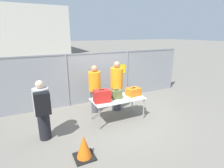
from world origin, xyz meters
TOP-DOWN VIEW (x-y plane):
  - ground_plane at (0.00, 0.00)m, footprint 120.00×120.00m
  - fence_section at (0.01, 1.72)m, footprint 7.93×0.07m
  - inspection_table at (-0.12, -0.12)m, footprint 1.70×0.82m
  - suitcase_red at (-0.70, -0.17)m, footprint 0.52×0.35m
  - suitcase_olive at (-0.16, -0.09)m, footprint 0.35×0.26m
  - suitcase_orange at (0.48, -0.09)m, footprint 0.49×0.39m
  - traveler_hooded at (-2.40, -0.30)m, footprint 0.41×0.63m
  - security_worker_near at (0.21, 0.60)m, footprint 0.45×0.45m
  - security_worker_far at (-0.58, 0.76)m, footprint 0.42×0.42m
  - utility_trailer at (1.69, 4.23)m, footprint 3.93×2.12m
  - traffic_cone at (-1.68, -1.45)m, footprint 0.46×0.46m

SIDE VIEW (x-z plane):
  - ground_plane at x=0.00m, z-range 0.00..0.00m
  - traffic_cone at x=-1.68m, z-range -0.02..0.56m
  - utility_trailer at x=1.69m, z-range 0.05..0.79m
  - inspection_table at x=-0.12m, z-range 0.31..1.05m
  - suitcase_orange at x=0.48m, z-range 0.73..1.00m
  - suitcase_olive at x=-0.16m, z-range 0.73..1.02m
  - security_worker_far at x=-0.58m, z-range 0.03..1.73m
  - traveler_hooded at x=-2.40m, z-range 0.08..1.72m
  - suitcase_red at x=-0.70m, z-range 0.73..1.13m
  - security_worker_near at x=0.21m, z-range 0.03..1.84m
  - fence_section at x=0.01m, z-range 0.05..2.08m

